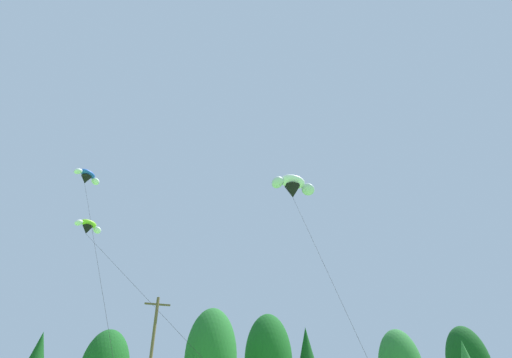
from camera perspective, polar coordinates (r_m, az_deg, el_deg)
name	(u,v)px	position (r m, az deg, el deg)	size (l,w,h in m)	color
parafoil_kite_high_blue_white	(87,177)	(31.93, -23.13, 0.27)	(5.98, 11.28, 16.65)	blue
parafoil_kite_mid_lime_white	(88,227)	(30.97, -22.97, -6.35)	(10.07, 14.63, 13.07)	#93D633
parafoil_kite_far_white	(293,186)	(27.96, 5.30, -1.08)	(3.63, 9.27, 15.63)	white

